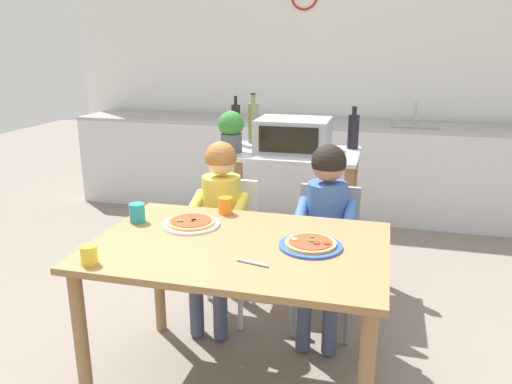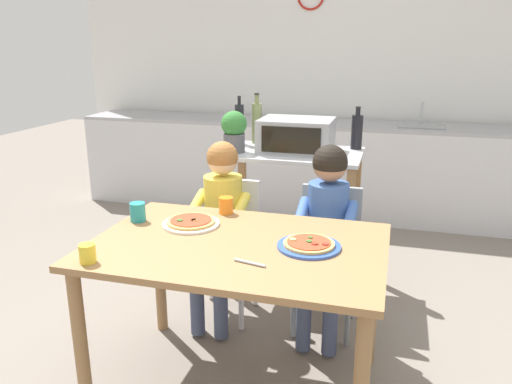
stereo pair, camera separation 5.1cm
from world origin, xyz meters
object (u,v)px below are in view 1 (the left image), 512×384
at_px(bottle_slim_sauce, 353,131).
at_px(pizza_plate_white, 191,223).
at_px(bottle_tall_green_wine, 253,122).
at_px(dining_table, 239,264).
at_px(kitchen_island_cart, 288,197).
at_px(child_in_yellow_shirt, 219,214).
at_px(pizza_plate_blue_rimmed, 311,245).
at_px(toaster_oven, 293,135).
at_px(drinking_cup_teal, 137,213).
at_px(child_in_blue_striped_shirt, 325,220).
at_px(serving_spoon, 252,263).
at_px(dining_chair_left, 226,238).
at_px(potted_herb_plant, 231,130).
at_px(dining_chair_right, 326,247).
at_px(drinking_cup_yellow, 89,255).
at_px(bottle_clear_vinegar, 236,124).
at_px(drinking_cup_orange, 225,206).

xyz_separation_m(bottle_slim_sauce, pizza_plate_white, (-0.67, -1.25, -0.27)).
bearing_deg(bottle_tall_green_wine, dining_table, -77.60).
xyz_separation_m(kitchen_island_cart, child_in_yellow_shirt, (-0.27, -0.64, 0.07)).
bearing_deg(dining_table, pizza_plate_blue_rimmed, 6.26).
bearing_deg(bottle_tall_green_wine, toaster_oven, -33.06).
relative_size(pizza_plate_white, drinking_cup_teal, 2.98).
relative_size(child_in_blue_striped_shirt, serving_spoon, 7.65).
relative_size(kitchen_island_cart, child_in_yellow_shirt, 0.87).
distance_m(bottle_tall_green_wine, drinking_cup_teal, 1.35).
xyz_separation_m(dining_chair_left, pizza_plate_white, (-0.00, -0.53, 0.28)).
bearing_deg(bottle_tall_green_wine, serving_spoon, -75.24).
xyz_separation_m(potted_herb_plant, dining_chair_right, (0.69, -0.40, -0.58)).
distance_m(pizza_plate_white, drinking_cup_yellow, 0.57).
height_order(bottle_tall_green_wine, serving_spoon, bottle_tall_green_wine).
height_order(dining_table, dining_chair_right, dining_chair_right).
xyz_separation_m(bottle_slim_sauce, potted_herb_plant, (-0.76, -0.32, 0.02)).
bearing_deg(dining_table, dining_chair_right, 65.81).
xyz_separation_m(bottle_slim_sauce, child_in_blue_striped_shirt, (-0.07, -0.83, -0.35)).
height_order(bottle_slim_sauce, dining_chair_left, bottle_slim_sauce).
bearing_deg(drinking_cup_yellow, serving_spoon, 14.23).
relative_size(kitchen_island_cart, pizza_plate_blue_rimmed, 3.31).
bearing_deg(bottle_clear_vinegar, toaster_oven, -17.80).
xyz_separation_m(toaster_oven, drinking_cup_teal, (-0.58, -1.08, -0.23)).
relative_size(bottle_slim_sauce, potted_herb_plant, 1.06).
distance_m(toaster_oven, pizza_plate_blue_rimmed, 1.25).
bearing_deg(kitchen_island_cart, serving_spoon, -84.72).
distance_m(kitchen_island_cart, dining_table, 1.21).
bearing_deg(kitchen_island_cart, child_in_yellow_shirt, -113.20).
distance_m(bottle_clear_vinegar, serving_spoon, 1.68).
bearing_deg(pizza_plate_blue_rimmed, drinking_cup_orange, 145.97).
height_order(pizza_plate_white, drinking_cup_orange, drinking_cup_orange).
relative_size(bottle_slim_sauce, dining_chair_right, 0.35).
xyz_separation_m(potted_herb_plant, drinking_cup_orange, (0.19, -0.72, -0.27)).
height_order(child_in_blue_striped_shirt, serving_spoon, child_in_blue_striped_shirt).
relative_size(dining_table, dining_chair_left, 1.60).
relative_size(child_in_yellow_shirt, pizza_plate_white, 3.78).
xyz_separation_m(bottle_clear_vinegar, pizza_plate_blue_rimmed, (0.73, -1.33, -0.30)).
distance_m(pizza_plate_blue_rimmed, drinking_cup_yellow, 0.92).
bearing_deg(drinking_cup_orange, dining_table, -63.80).
relative_size(bottle_slim_sauce, drinking_cup_yellow, 3.65).
distance_m(bottle_tall_green_wine, pizza_plate_white, 1.31).
height_order(bottle_slim_sauce, pizza_plate_blue_rimmed, bottle_slim_sauce).
relative_size(child_in_yellow_shirt, serving_spoon, 7.55).
bearing_deg(bottle_clear_vinegar, pizza_plate_blue_rimmed, -61.02).
bearing_deg(bottle_slim_sauce, bottle_clear_vinegar, -176.38).
bearing_deg(pizza_plate_blue_rimmed, bottle_slim_sauce, 87.05).
xyz_separation_m(kitchen_island_cart, drinking_cup_orange, (-0.17, -0.84, 0.19)).
relative_size(bottle_slim_sauce, drinking_cup_teal, 3.02).
bearing_deg(serving_spoon, drinking_cup_orange, 117.59).
bearing_deg(child_in_blue_striped_shirt, child_in_yellow_shirt, -178.95).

